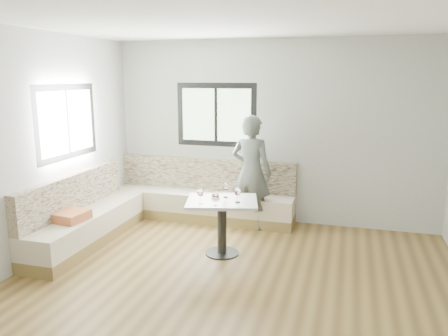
# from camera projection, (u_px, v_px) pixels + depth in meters

# --- Properties ---
(room) EXTENTS (5.01, 5.01, 2.81)m
(room) POSITION_uv_depth(u_px,v_px,m) (223.00, 160.00, 4.43)
(room) COLOR brown
(room) RESTS_ON ground
(banquette) EXTENTS (2.90, 2.80, 0.95)m
(banquette) POSITION_uv_depth(u_px,v_px,m) (155.00, 207.00, 6.52)
(banquette) COLOR olive
(banquette) RESTS_ON ground
(table) EXTENTS (1.02, 0.88, 0.72)m
(table) POSITION_uv_depth(u_px,v_px,m) (222.00, 214.00, 5.53)
(table) COLOR black
(table) RESTS_ON ground
(person) EXTENTS (0.69, 0.52, 1.71)m
(person) POSITION_uv_depth(u_px,v_px,m) (251.00, 172.00, 6.45)
(person) COLOR #525854
(person) RESTS_ON ground
(olive_ramekin) EXTENTS (0.11, 0.11, 0.04)m
(olive_ramekin) POSITION_uv_depth(u_px,v_px,m) (216.00, 197.00, 5.56)
(olive_ramekin) COLOR white
(olive_ramekin) RESTS_ON table
(wine_glass_a) EXTENTS (0.09, 0.09, 0.19)m
(wine_glass_a) POSITION_uv_depth(u_px,v_px,m) (200.00, 193.00, 5.32)
(wine_glass_a) COLOR white
(wine_glass_a) RESTS_ON table
(wine_glass_b) EXTENTS (0.09, 0.09, 0.19)m
(wine_glass_b) POSITION_uv_depth(u_px,v_px,m) (216.00, 194.00, 5.24)
(wine_glass_b) COLOR white
(wine_glass_b) RESTS_ON table
(wine_glass_c) EXTENTS (0.09, 0.09, 0.19)m
(wine_glass_c) POSITION_uv_depth(u_px,v_px,m) (237.00, 192.00, 5.35)
(wine_glass_c) COLOR white
(wine_glass_c) RESTS_ON table
(wine_glass_d) EXTENTS (0.09, 0.09, 0.19)m
(wine_glass_d) POSITION_uv_depth(u_px,v_px,m) (226.00, 187.00, 5.58)
(wine_glass_d) COLOR white
(wine_glass_d) RESTS_ON table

